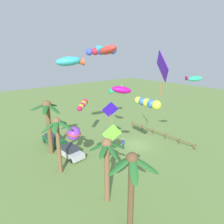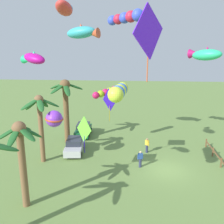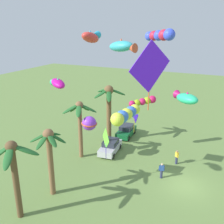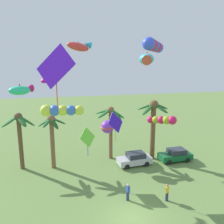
{
  "view_description": "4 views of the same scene",
  "coord_description": "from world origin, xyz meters",
  "px_view_note": "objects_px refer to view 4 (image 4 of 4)",
  "views": [
    {
      "loc": [
        -17.74,
        19.86,
        12.94
      ],
      "look_at": [
        -0.79,
        5.48,
        6.32
      ],
      "focal_mm": 31.43,
      "sensor_mm": 36.0,
      "label": 1
    },
    {
      "loc": [
        -20.71,
        3.26,
        10.81
      ],
      "look_at": [
        -0.46,
        4.93,
        5.45
      ],
      "focal_mm": 39.94,
      "sensor_mm": 36.0,
      "label": 2
    },
    {
      "loc": [
        -21.65,
        -2.49,
        14.28
      ],
      "look_at": [
        -1.55,
        6.79,
        6.79
      ],
      "focal_mm": 41.76,
      "sensor_mm": 36.0,
      "label": 3
    },
    {
      "loc": [
        -5.12,
        -16.51,
        12.53
      ],
      "look_at": [
        -0.4,
        5.18,
        7.42
      ],
      "focal_mm": 39.89,
      "sensor_mm": 36.0,
      "label": 4
    }
  ],
  "objects_px": {
    "parked_car_0": "(135,159)",
    "spectator_0": "(167,192)",
    "kite_tube_3": "(163,120)",
    "kite_fish_10": "(21,90)",
    "kite_tube_4": "(153,46)",
    "palm_tree_3": "(153,117)",
    "kite_tube_5": "(61,110)",
    "kite_fish_0": "(47,80)",
    "kite_diamond_2": "(56,67)",
    "kite_diamond_6": "(88,138)",
    "palm_tree_2": "(19,128)",
    "kite_fish_7": "(79,46)",
    "palm_tree_1": "(111,121)",
    "kite_diamond_1": "(115,123)",
    "kite_ball_9": "(108,127)",
    "palm_tree_0": "(52,131)",
    "parked_car_1": "(176,155)",
    "kite_fish_8": "(147,59)",
    "spectator_1": "(128,192)"
  },
  "relations": [
    {
      "from": "kite_fish_0",
      "to": "kite_fish_8",
      "type": "relative_size",
      "value": 0.54
    },
    {
      "from": "kite_tube_3",
      "to": "parked_car_0",
      "type": "bearing_deg",
      "value": 118.78
    },
    {
      "from": "palm_tree_0",
      "to": "kite_fish_0",
      "type": "height_order",
      "value": "kite_fish_0"
    },
    {
      "from": "palm_tree_1",
      "to": "kite_ball_9",
      "type": "distance_m",
      "value": 1.72
    },
    {
      "from": "kite_fish_0",
      "to": "kite_diamond_2",
      "type": "xyz_separation_m",
      "value": [
        0.9,
        -6.77,
        1.51
      ]
    },
    {
      "from": "parked_car_0",
      "to": "kite_diamond_1",
      "type": "distance_m",
      "value": 7.62
    },
    {
      "from": "kite_fish_8",
      "to": "kite_tube_3",
      "type": "bearing_deg",
      "value": -62.69
    },
    {
      "from": "palm_tree_3",
      "to": "kite_tube_5",
      "type": "bearing_deg",
      "value": -148.98
    },
    {
      "from": "parked_car_0",
      "to": "kite_tube_5",
      "type": "height_order",
      "value": "kite_tube_5"
    },
    {
      "from": "kite_diamond_1",
      "to": "kite_fish_7",
      "type": "height_order",
      "value": "kite_fish_7"
    },
    {
      "from": "kite_diamond_2",
      "to": "palm_tree_0",
      "type": "bearing_deg",
      "value": 95.58
    },
    {
      "from": "kite_tube_3",
      "to": "kite_tube_5",
      "type": "height_order",
      "value": "kite_tube_5"
    },
    {
      "from": "kite_fish_0",
      "to": "kite_diamond_2",
      "type": "distance_m",
      "value": 6.99
    },
    {
      "from": "kite_tube_3",
      "to": "kite_fish_7",
      "type": "bearing_deg",
      "value": 165.78
    },
    {
      "from": "kite_diamond_6",
      "to": "palm_tree_0",
      "type": "bearing_deg",
      "value": 134.97
    },
    {
      "from": "palm_tree_3",
      "to": "kite_fish_10",
      "type": "xyz_separation_m",
      "value": [
        -13.24,
        -11.05,
        5.2
      ]
    },
    {
      "from": "palm_tree_1",
      "to": "spectator_0",
      "type": "bearing_deg",
      "value": -74.05
    },
    {
      "from": "palm_tree_3",
      "to": "kite_fish_7",
      "type": "relative_size",
      "value": 2.94
    },
    {
      "from": "palm_tree_1",
      "to": "spectator_0",
      "type": "distance_m",
      "value": 11.27
    },
    {
      "from": "parked_car_0",
      "to": "kite_tube_4",
      "type": "relative_size",
      "value": 1.22
    },
    {
      "from": "kite_tube_4",
      "to": "kite_fish_7",
      "type": "xyz_separation_m",
      "value": [
        -5.88,
        4.0,
        0.03
      ]
    },
    {
      "from": "palm_tree_3",
      "to": "kite_diamond_6",
      "type": "bearing_deg",
      "value": -156.18
    },
    {
      "from": "kite_fish_0",
      "to": "kite_diamond_2",
      "type": "bearing_deg",
      "value": -82.42
    },
    {
      "from": "kite_diamond_1",
      "to": "kite_diamond_6",
      "type": "distance_m",
      "value": 3.55
    },
    {
      "from": "spectator_0",
      "to": "spectator_1",
      "type": "relative_size",
      "value": 1.0
    },
    {
      "from": "spectator_1",
      "to": "kite_tube_5",
      "type": "height_order",
      "value": "kite_tube_5"
    },
    {
      "from": "kite_diamond_6",
      "to": "palm_tree_2",
      "type": "bearing_deg",
      "value": 149.64
    },
    {
      "from": "parked_car_1",
      "to": "kite_diamond_1",
      "type": "distance_m",
      "value": 10.91
    },
    {
      "from": "palm_tree_1",
      "to": "kite_ball_9",
      "type": "height_order",
      "value": "palm_tree_1"
    },
    {
      "from": "palm_tree_3",
      "to": "spectator_0",
      "type": "bearing_deg",
      "value": -103.22
    },
    {
      "from": "palm_tree_1",
      "to": "kite_fish_10",
      "type": "height_order",
      "value": "kite_fish_10"
    },
    {
      "from": "parked_car_1",
      "to": "kite_tube_3",
      "type": "height_order",
      "value": "kite_tube_3"
    },
    {
      "from": "kite_fish_10",
      "to": "kite_tube_4",
      "type": "bearing_deg",
      "value": 22.89
    },
    {
      "from": "palm_tree_2",
      "to": "parked_car_0",
      "type": "height_order",
      "value": "palm_tree_2"
    },
    {
      "from": "palm_tree_1",
      "to": "kite_fish_10",
      "type": "bearing_deg",
      "value": -124.15
    },
    {
      "from": "palm_tree_1",
      "to": "kite_fish_0",
      "type": "height_order",
      "value": "kite_fish_0"
    },
    {
      "from": "palm_tree_2",
      "to": "kite_fish_8",
      "type": "height_order",
      "value": "kite_fish_8"
    },
    {
      "from": "spectator_0",
      "to": "kite_fish_10",
      "type": "height_order",
      "value": "kite_fish_10"
    },
    {
      "from": "kite_fish_0",
      "to": "spectator_0",
      "type": "bearing_deg",
      "value": -37.3
    },
    {
      "from": "kite_diamond_6",
      "to": "kite_fish_7",
      "type": "relative_size",
      "value": 1.24
    },
    {
      "from": "parked_car_0",
      "to": "kite_diamond_1",
      "type": "height_order",
      "value": "kite_diamond_1"
    },
    {
      "from": "kite_diamond_2",
      "to": "kite_tube_4",
      "type": "relative_size",
      "value": 1.41
    },
    {
      "from": "palm_tree_3",
      "to": "parked_car_0",
      "type": "height_order",
      "value": "palm_tree_3"
    },
    {
      "from": "kite_diamond_1",
      "to": "kite_ball_9",
      "type": "relative_size",
      "value": 1.27
    },
    {
      "from": "kite_diamond_2",
      "to": "kite_ball_9",
      "type": "relative_size",
      "value": 2.03
    },
    {
      "from": "kite_diamond_2",
      "to": "kite_fish_10",
      "type": "relative_size",
      "value": 2.69
    },
    {
      "from": "palm_tree_1",
      "to": "palm_tree_3",
      "type": "relative_size",
      "value": 0.89
    },
    {
      "from": "parked_car_0",
      "to": "spectator_0",
      "type": "distance_m",
      "value": 7.59
    },
    {
      "from": "palm_tree_1",
      "to": "kite_fish_10",
      "type": "xyz_separation_m",
      "value": [
        -8.22,
        -12.12,
        5.6
      ]
    },
    {
      "from": "palm_tree_2",
      "to": "parked_car_1",
      "type": "distance_m",
      "value": 18.33
    }
  ]
}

